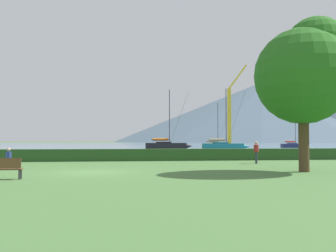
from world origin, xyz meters
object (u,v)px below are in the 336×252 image
object	(u,v)px
sailboat_slip_7	(223,146)
park_bench_near_path	(3,168)
park_tree	(306,70)
sailboat_slip_8	(167,145)
person_seated_viewer	(8,157)
dock_crane	(230,120)
sailboat_slip_5	(216,145)
sailboat_slip_6	(294,145)
person_standing_walker	(256,150)

from	to	relation	value
sailboat_slip_7	park_bench_near_path	xyz separation A→B (m)	(-23.77, -48.29, -0.18)
park_bench_near_path	park_tree	distance (m)	16.26
sailboat_slip_7	sailboat_slip_8	distance (m)	11.08
person_seated_viewer	dock_crane	size ratio (longest dim) A/B	0.06
sailboat_slip_5	park_bench_near_path	bearing A→B (deg)	-101.32
sailboat_slip_6	person_standing_walker	xyz separation A→B (m)	(-31.25, -57.70, 0.42)
park_bench_near_path	person_seated_viewer	size ratio (longest dim) A/B	1.26
park_bench_near_path	person_standing_walker	xyz separation A→B (m)	(15.16, 9.35, 0.44)
person_seated_viewer	sailboat_slip_8	bearing A→B (deg)	84.42
sailboat_slip_7	sailboat_slip_6	bearing A→B (deg)	53.27
person_standing_walker	person_seated_viewer	bearing A→B (deg)	-160.57
person_seated_viewer	sailboat_slip_5	bearing A→B (deg)	76.49
sailboat_slip_6	park_bench_near_path	world-z (taller)	sailboat_slip_6
sailboat_slip_6	sailboat_slip_8	bearing A→B (deg)	-148.68
sailboat_slip_7	park_tree	distance (m)	47.22
sailboat_slip_6	sailboat_slip_5	bearing A→B (deg)	-158.17
park_bench_near_path	person_seated_viewer	xyz separation A→B (m)	(-1.95, 7.76, 0.16)
sailboat_slip_7	dock_crane	size ratio (longest dim) A/B	0.52
sailboat_slip_7	park_bench_near_path	world-z (taller)	sailboat_slip_7
sailboat_slip_5	dock_crane	distance (m)	16.20
sailboat_slip_5	sailboat_slip_6	world-z (taller)	sailboat_slip_5
person_seated_viewer	dock_crane	xyz separation A→B (m)	(35.24, 67.73, 6.20)
dock_crane	sailboat_slip_6	bearing A→B (deg)	-32.74
park_tree	person_seated_viewer	bearing A→B (deg)	161.84
park_bench_near_path	dock_crane	bearing A→B (deg)	65.55
person_seated_viewer	park_tree	bearing A→B (deg)	-4.47
sailboat_slip_6	dock_crane	distance (m)	16.84
sailboat_slip_5	sailboat_slip_7	bearing A→B (deg)	-88.10
sailboat_slip_5	person_seated_viewer	size ratio (longest dim) A/B	7.98
sailboat_slip_7	person_standing_walker	size ratio (longest dim) A/B	6.73
sailboat_slip_7	person_standing_walker	xyz separation A→B (m)	(-8.61, -38.94, 0.26)
sailboat_slip_6	dock_crane	bearing A→B (deg)	156.15
park_tree	sailboat_slip_7	bearing A→B (deg)	79.62
sailboat_slip_8	park_bench_near_path	distance (m)	55.54
park_tree	dock_crane	xyz separation A→B (m)	(17.98, 73.39, 1.28)
park_tree	sailboat_slip_6	bearing A→B (deg)	64.42
park_tree	sailboat_slip_5	bearing A→B (deg)	79.83
sailboat_slip_6	sailboat_slip_7	world-z (taller)	sailboat_slip_7
sailboat_slip_6	sailboat_slip_7	size ratio (longest dim) A/B	0.79
sailboat_slip_5	sailboat_slip_8	world-z (taller)	sailboat_slip_8
sailboat_slip_5	park_tree	size ratio (longest dim) A/B	1.16
sailboat_slip_7	park_tree	bearing A→B (deg)	-86.75
sailboat_slip_5	park_bench_near_path	xyz separation A→B (m)	(-26.13, -62.39, -0.06)
person_standing_walker	dock_crane	size ratio (longest dim) A/B	0.08
person_seated_viewer	person_standing_walker	xyz separation A→B (m)	(17.11, 1.59, 0.29)
dock_crane	park_tree	bearing A→B (deg)	-103.76
person_seated_viewer	sailboat_slip_6	bearing A→B (deg)	64.49
sailboat_slip_8	person_seated_viewer	distance (m)	48.69
sailboat_slip_6	dock_crane	xyz separation A→B (m)	(-13.12, 8.44, 6.34)
sailboat_slip_6	park_tree	world-z (taller)	sailboat_slip_6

